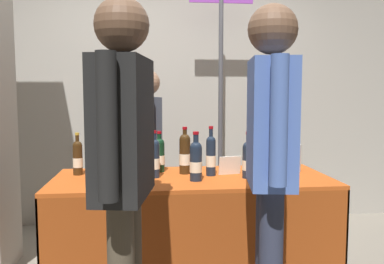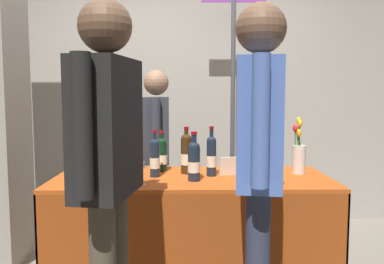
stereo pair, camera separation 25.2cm
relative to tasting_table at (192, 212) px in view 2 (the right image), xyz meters
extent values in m
cube|color=#9E998E|center=(0.00, 1.63, 1.05)|extent=(5.81, 0.12, 3.20)
cube|color=#B74C19|center=(0.00, 0.00, 0.23)|extent=(1.83, 0.76, 0.02)
cube|color=#963E14|center=(0.00, -0.37, -0.17)|extent=(1.83, 0.01, 0.77)
cube|color=#963E14|center=(0.00, 0.37, -0.17)|extent=(1.83, 0.01, 0.77)
cube|color=#963E14|center=(-0.91, 0.00, -0.17)|extent=(0.01, 0.76, 0.77)
cube|color=#963E14|center=(0.91, 0.00, -0.17)|extent=(0.01, 0.76, 0.77)
cylinder|color=#38230F|center=(0.48, 0.11, 0.36)|extent=(0.08, 0.08, 0.23)
sphere|color=#38230F|center=(0.48, 0.11, 0.47)|extent=(0.07, 0.07, 0.07)
cylinder|color=#38230F|center=(0.48, 0.11, 0.50)|extent=(0.03, 0.03, 0.07)
cylinder|color=black|center=(0.48, 0.11, 0.55)|extent=(0.03, 0.03, 0.02)
cylinder|color=beige|center=(0.48, 0.11, 0.34)|extent=(0.08, 0.08, 0.07)
cylinder|color=black|center=(-0.65, -0.05, 0.36)|extent=(0.07, 0.07, 0.23)
sphere|color=black|center=(-0.65, -0.05, 0.48)|extent=(0.07, 0.07, 0.07)
cylinder|color=black|center=(-0.65, -0.05, 0.51)|extent=(0.03, 0.03, 0.08)
cylinder|color=black|center=(-0.65, -0.05, 0.56)|extent=(0.03, 0.03, 0.02)
cylinder|color=beige|center=(-0.65, -0.05, 0.34)|extent=(0.08, 0.08, 0.07)
cylinder|color=#192333|center=(0.01, -0.13, 0.35)|extent=(0.08, 0.08, 0.21)
sphere|color=#192333|center=(0.01, -0.13, 0.46)|extent=(0.08, 0.08, 0.08)
cylinder|color=#192333|center=(0.01, -0.13, 0.50)|extent=(0.03, 0.03, 0.08)
cylinder|color=maroon|center=(0.01, -0.13, 0.55)|extent=(0.04, 0.04, 0.02)
cylinder|color=beige|center=(0.01, -0.13, 0.33)|extent=(0.08, 0.08, 0.07)
cylinder|color=#192333|center=(0.13, 0.02, 0.36)|extent=(0.07, 0.07, 0.24)
sphere|color=#192333|center=(0.13, 0.02, 0.48)|extent=(0.06, 0.06, 0.06)
cylinder|color=#192333|center=(0.13, 0.02, 0.52)|extent=(0.03, 0.03, 0.08)
cylinder|color=maroon|center=(0.13, 0.02, 0.57)|extent=(0.03, 0.03, 0.02)
cylinder|color=beige|center=(0.13, 0.02, 0.34)|extent=(0.07, 0.07, 0.08)
cylinder|color=#38230F|center=(-0.04, 0.11, 0.36)|extent=(0.08, 0.08, 0.24)
sphere|color=#38230F|center=(-0.04, 0.11, 0.48)|extent=(0.08, 0.08, 0.08)
cylinder|color=#38230F|center=(-0.04, 0.11, 0.52)|extent=(0.03, 0.03, 0.07)
cylinder|color=maroon|center=(-0.04, 0.11, 0.56)|extent=(0.03, 0.03, 0.02)
cylinder|color=beige|center=(-0.04, 0.11, 0.35)|extent=(0.08, 0.08, 0.08)
cylinder|color=#38230F|center=(-0.77, 0.15, 0.35)|extent=(0.07, 0.07, 0.20)
sphere|color=#38230F|center=(-0.77, 0.15, 0.45)|extent=(0.06, 0.06, 0.06)
cylinder|color=#38230F|center=(-0.77, 0.15, 0.48)|extent=(0.02, 0.02, 0.07)
cylinder|color=#B7932D|center=(-0.77, 0.15, 0.53)|extent=(0.03, 0.03, 0.02)
cylinder|color=beige|center=(-0.77, 0.15, 0.33)|extent=(0.07, 0.07, 0.06)
cylinder|color=black|center=(-0.41, 0.25, 0.36)|extent=(0.08, 0.08, 0.24)
sphere|color=black|center=(-0.41, 0.25, 0.48)|extent=(0.08, 0.08, 0.08)
cylinder|color=black|center=(-0.41, 0.25, 0.52)|extent=(0.03, 0.03, 0.07)
cylinder|color=black|center=(-0.41, 0.25, 0.56)|extent=(0.04, 0.04, 0.02)
cylinder|color=beige|center=(-0.41, 0.25, 0.34)|extent=(0.08, 0.08, 0.08)
cylinder|color=black|center=(-0.21, 0.19, 0.35)|extent=(0.07, 0.07, 0.20)
sphere|color=black|center=(-0.21, 0.19, 0.45)|extent=(0.07, 0.07, 0.07)
cylinder|color=black|center=(-0.21, 0.19, 0.48)|extent=(0.03, 0.03, 0.07)
cylinder|color=maroon|center=(-0.21, 0.19, 0.53)|extent=(0.03, 0.03, 0.02)
cylinder|color=beige|center=(-0.21, 0.19, 0.33)|extent=(0.08, 0.08, 0.07)
cylinder|color=#192333|center=(-0.25, 0.00, 0.36)|extent=(0.07, 0.07, 0.22)
sphere|color=#192333|center=(-0.25, 0.00, 0.47)|extent=(0.06, 0.06, 0.06)
cylinder|color=#192333|center=(-0.25, 0.00, 0.50)|extent=(0.02, 0.02, 0.07)
cylinder|color=maroon|center=(-0.25, 0.00, 0.55)|extent=(0.03, 0.03, 0.02)
cylinder|color=beige|center=(-0.25, 0.00, 0.34)|extent=(0.07, 0.07, 0.07)
cylinder|color=#192333|center=(0.36, -0.08, 0.35)|extent=(0.07, 0.07, 0.20)
sphere|color=#192333|center=(0.36, -0.08, 0.45)|extent=(0.07, 0.07, 0.07)
cylinder|color=#192333|center=(0.36, -0.08, 0.49)|extent=(0.03, 0.03, 0.08)
cylinder|color=maroon|center=(0.36, -0.08, 0.54)|extent=(0.03, 0.03, 0.02)
cylinder|color=beige|center=(0.36, -0.08, 0.33)|extent=(0.07, 0.07, 0.07)
cylinder|color=silver|center=(-0.32, -0.24, 0.25)|extent=(0.07, 0.07, 0.00)
cylinder|color=silver|center=(-0.32, -0.24, 0.28)|extent=(0.01, 0.01, 0.07)
cone|color=silver|center=(-0.32, -0.24, 0.35)|extent=(0.06, 0.06, 0.07)
cylinder|color=silver|center=(0.74, 0.10, 0.34)|extent=(0.09, 0.09, 0.20)
cylinder|color=#38722D|center=(0.75, 0.11, 0.48)|extent=(0.01, 0.04, 0.27)
ellipsoid|color=gold|center=(0.74, 0.13, 0.61)|extent=(0.03, 0.03, 0.05)
cylinder|color=#38722D|center=(0.75, 0.09, 0.44)|extent=(0.04, 0.03, 0.19)
ellipsoid|color=gold|center=(0.73, 0.08, 0.53)|extent=(0.03, 0.03, 0.05)
cylinder|color=#38722D|center=(0.72, 0.11, 0.45)|extent=(0.03, 0.05, 0.22)
ellipsoid|color=red|center=(0.71, 0.09, 0.56)|extent=(0.03, 0.03, 0.05)
cylinder|color=#38722D|center=(0.74, 0.10, 0.47)|extent=(0.02, 0.02, 0.25)
ellipsoid|color=gold|center=(0.74, 0.09, 0.59)|extent=(0.03, 0.03, 0.05)
cylinder|color=#38722D|center=(0.74, 0.10, 0.45)|extent=(0.04, 0.01, 0.21)
ellipsoid|color=#E05B1E|center=(0.72, 0.10, 0.55)|extent=(0.03, 0.03, 0.05)
cube|color=silver|center=(0.27, 0.04, 0.31)|extent=(0.16, 0.06, 0.13)
cylinder|color=#4C4233|center=(-0.30, 0.86, -0.17)|extent=(0.12, 0.12, 0.77)
cylinder|color=#4C4233|center=(-0.29, 0.69, -0.17)|extent=(0.12, 0.12, 0.77)
cube|color=#2D333D|center=(-0.29, 0.77, 0.49)|extent=(0.23, 0.44, 0.55)
sphere|color=#8C664C|center=(-0.29, 0.77, 0.89)|extent=(0.21, 0.21, 0.21)
cylinder|color=#2D333D|center=(-0.30, 1.03, 0.52)|extent=(0.08, 0.08, 0.50)
cylinder|color=#2D333D|center=(-0.28, 0.51, 0.52)|extent=(0.08, 0.08, 0.50)
cube|color=#4C6BB7|center=(0.32, -0.69, 0.65)|extent=(0.27, 0.41, 0.63)
sphere|color=brown|center=(0.32, -0.69, 1.11)|extent=(0.25, 0.25, 0.25)
cylinder|color=#4C6BB7|center=(0.28, -0.93, 0.68)|extent=(0.08, 0.08, 0.58)
cylinder|color=#4C6BB7|center=(0.36, -0.46, 0.68)|extent=(0.08, 0.08, 0.58)
cube|color=black|center=(-0.40, -0.82, 0.65)|extent=(0.28, 0.48, 0.63)
sphere|color=brown|center=(-0.40, -0.82, 1.10)|extent=(0.24, 0.24, 0.24)
cylinder|color=black|center=(-0.44, -1.08, 0.67)|extent=(0.08, 0.08, 0.58)
cylinder|color=black|center=(-0.35, -0.55, 0.67)|extent=(0.08, 0.08, 0.58)
cylinder|color=#47474C|center=(0.40, 1.18, 0.64)|extent=(0.04, 0.04, 2.38)
camera|label=1|loc=(-0.29, -2.64, 0.80)|focal=37.73mm
camera|label=2|loc=(-0.04, -2.66, 0.80)|focal=37.73mm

